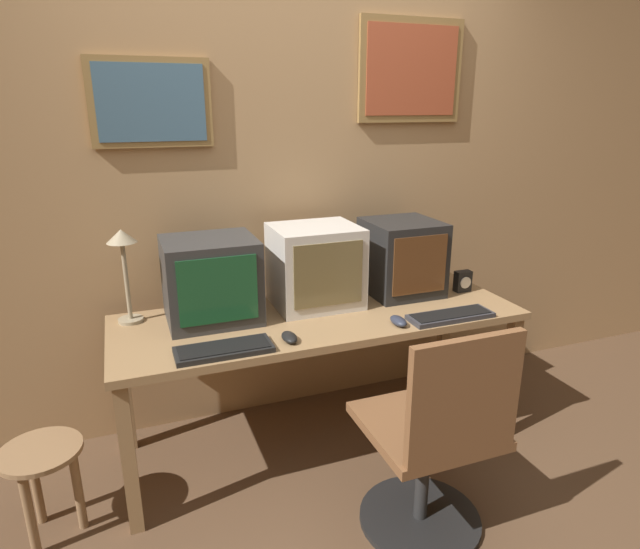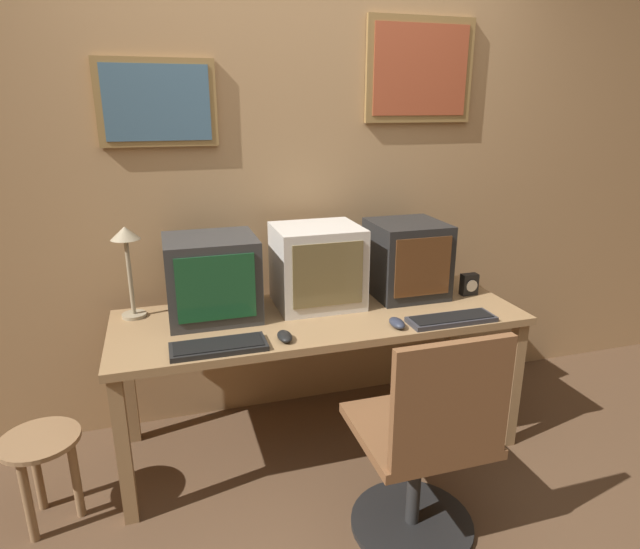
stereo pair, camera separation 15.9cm
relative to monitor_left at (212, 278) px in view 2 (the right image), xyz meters
The scene contains 13 objects.
wall_back 0.72m from the monitor_left, 35.15° to the left, with size 8.00×0.08×2.60m.
desk 0.57m from the monitor_left, 14.14° to the right, with size 1.94×0.69×0.71m.
monitor_left is the anchor object (origin of this frame).
monitor_center 0.52m from the monitor_left, ahead, with size 0.41×0.36×0.40m.
monitor_right 1.01m from the monitor_left, ahead, with size 0.36×0.37×0.39m.
keyboard_main 0.41m from the monitor_left, 93.54° to the right, with size 0.39×0.16×0.03m.
keyboard_side 1.13m from the monitor_left, 20.49° to the right, with size 0.41×0.14×0.03m.
mouse_near_keyboard 0.48m from the monitor_left, 54.65° to the right, with size 0.06×0.11×0.04m.
mouse_far_corner 0.88m from the monitor_left, 25.76° to the right, with size 0.06×0.11×0.04m.
desk_clock 1.33m from the monitor_left, ahead, with size 0.09×0.05×0.11m.
desk_lamp 0.40m from the monitor_left, 164.17° to the left, with size 0.13×0.13×0.44m.
office_chair 1.21m from the monitor_left, 51.50° to the right, with size 0.50×0.50×0.93m.
side_stool 1.01m from the monitor_left, 156.26° to the right, with size 0.31×0.31×0.40m.
Camera 2 is at (-0.70, -1.35, 1.67)m, focal length 30.00 mm.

